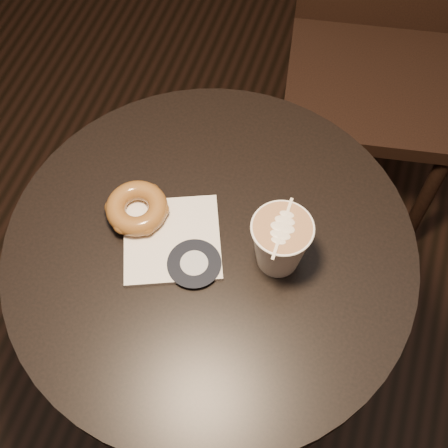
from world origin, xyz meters
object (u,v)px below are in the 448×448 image
object	(u,v)px
pastry_bag	(172,239)
doughnut	(137,208)
cafe_table	(212,293)
latte_cup	(280,244)
chair	(386,16)

from	to	relation	value
pastry_bag	doughnut	distance (m)	0.08
doughnut	cafe_table	bearing A→B (deg)	-7.96
pastry_bag	latte_cup	xyz separation A→B (m)	(0.18, 0.02, 0.05)
doughnut	pastry_bag	bearing A→B (deg)	-21.21
doughnut	latte_cup	bearing A→B (deg)	-1.57
latte_cup	doughnut	bearing A→B (deg)	178.43
cafe_table	chair	bearing A→B (deg)	77.24
cafe_table	latte_cup	distance (m)	0.28
cafe_table	latte_cup	bearing A→B (deg)	6.13
chair	doughnut	world-z (taller)	chair
doughnut	latte_cup	size ratio (longest dim) A/B	0.97
doughnut	latte_cup	distance (m)	0.25
cafe_table	doughnut	world-z (taller)	doughnut
chair	latte_cup	distance (m)	0.81
chair	pastry_bag	size ratio (longest dim) A/B	6.85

